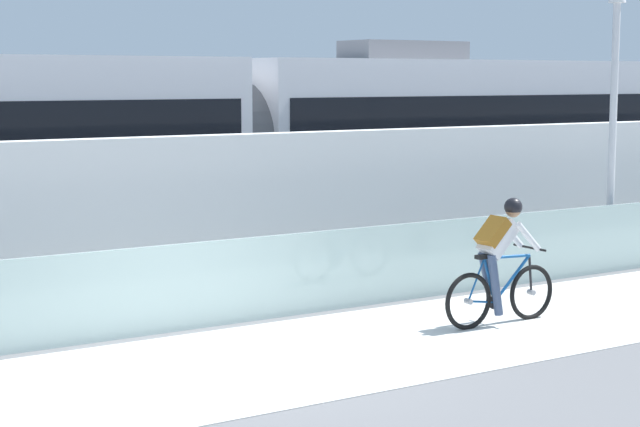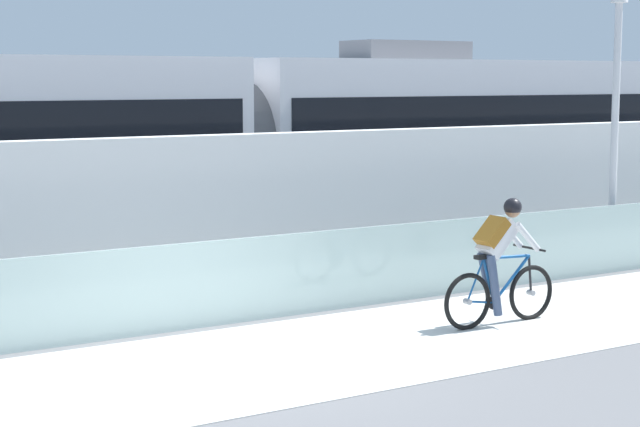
% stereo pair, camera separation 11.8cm
% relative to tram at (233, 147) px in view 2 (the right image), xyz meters
% --- Properties ---
extents(ground_plane, '(200.00, 200.00, 0.00)m').
position_rel_tram_xyz_m(ground_plane, '(-3.50, -6.85, -1.89)').
color(ground_plane, slate).
extents(bike_path_deck, '(32.00, 3.20, 0.01)m').
position_rel_tram_xyz_m(bike_path_deck, '(-3.50, -6.85, -1.89)').
color(bike_path_deck, silver).
rests_on(bike_path_deck, ground).
extents(glass_parapet, '(32.00, 0.05, 1.09)m').
position_rel_tram_xyz_m(glass_parapet, '(-3.50, -5.00, -1.35)').
color(glass_parapet, '#ADC6C1').
rests_on(glass_parapet, ground).
extents(concrete_barrier_wall, '(32.00, 0.36, 2.30)m').
position_rel_tram_xyz_m(concrete_barrier_wall, '(-3.50, -3.20, -0.74)').
color(concrete_barrier_wall, white).
rests_on(concrete_barrier_wall, ground).
extents(tram_rail_near, '(32.00, 0.08, 0.01)m').
position_rel_tram_xyz_m(tram_rail_near, '(-3.50, -0.72, -1.89)').
color(tram_rail_near, '#595654').
rests_on(tram_rail_near, ground).
extents(tram_rail_far, '(32.00, 0.08, 0.01)m').
position_rel_tram_xyz_m(tram_rail_far, '(-3.50, 0.72, -1.89)').
color(tram_rail_far, '#595654').
rests_on(tram_rail_far, ground).
extents(tram, '(22.56, 2.54, 3.81)m').
position_rel_tram_xyz_m(tram, '(0.00, 0.00, 0.00)').
color(tram, silver).
rests_on(tram, ground).
extents(cyclist_on_bike, '(1.77, 0.58, 1.61)m').
position_rel_tram_xyz_m(cyclist_on_bike, '(0.27, -6.85, -1.09)').
color(cyclist_on_bike, black).
rests_on(cyclist_on_bike, ground).
extents(lamp_post_antenna, '(0.28, 0.28, 5.20)m').
position_rel_tram_xyz_m(lamp_post_antenna, '(4.54, -4.70, 1.40)').
color(lamp_post_antenna, gray).
rests_on(lamp_post_antenna, ground).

